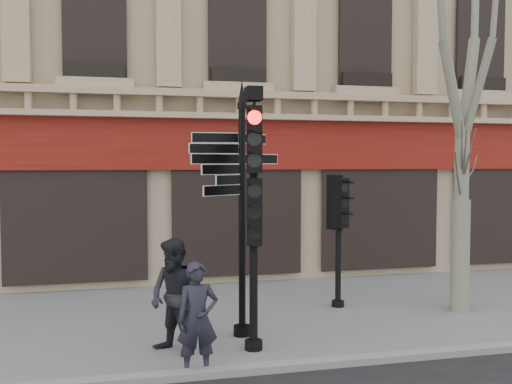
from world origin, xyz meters
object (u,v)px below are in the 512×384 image
traffic_signal_main (254,185)px  traffic_signal_secondary (339,217)px  pedestrian_a (198,319)px  pedestrian_b (175,297)px  fingerpost (242,165)px  plane_tree (465,4)px

traffic_signal_main → traffic_signal_secondary: (2.43, 2.35, -0.81)m
pedestrian_a → pedestrian_b: bearing=100.9°
traffic_signal_secondary → pedestrian_b: traffic_signal_secondary is taller
fingerpost → plane_tree: bearing=-14.3°
plane_tree → fingerpost: bearing=-172.8°
plane_tree → pedestrian_b: plane_tree is taller
pedestrian_a → pedestrian_b: size_ratio=0.89×
traffic_signal_secondary → pedestrian_a: 4.93m
fingerpost → traffic_signal_main: (0.02, -0.81, -0.33)m
pedestrian_a → pedestrian_b: pedestrian_b is taller
traffic_signal_main → plane_tree: plane_tree is taller
traffic_signal_secondary → pedestrian_a: size_ratio=1.67×
plane_tree → pedestrian_b: size_ratio=4.82×
traffic_signal_secondary → pedestrian_a: traffic_signal_secondary is taller
fingerpost → traffic_signal_main: bearing=-109.9°
plane_tree → pedestrian_a: size_ratio=5.42×
traffic_signal_secondary → pedestrian_a: bearing=-159.0°
fingerpost → pedestrian_b: bearing=-172.1°
traffic_signal_main → traffic_signal_secondary: traffic_signal_main is taller
traffic_signal_main → pedestrian_b: 2.24m
pedestrian_b → fingerpost: bearing=79.2°
traffic_signal_main → plane_tree: (4.80, 1.42, 3.63)m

